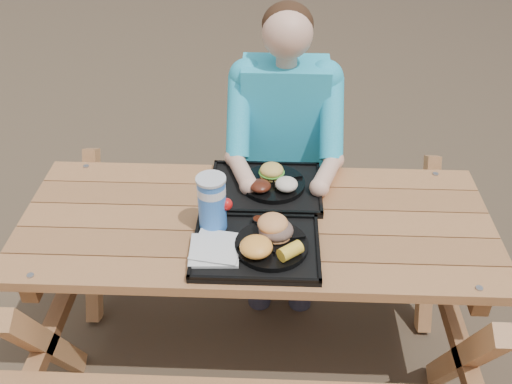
{
  "coord_description": "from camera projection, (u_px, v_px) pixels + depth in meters",
  "views": [
    {
      "loc": [
        0.07,
        -1.69,
        2.11
      ],
      "look_at": [
        0.0,
        0.0,
        0.88
      ],
      "focal_mm": 40.0,
      "sensor_mm": 36.0,
      "label": 1
    }
  ],
  "objects": [
    {
      "name": "tray_far",
      "position": [
        266.0,
        189.0,
        2.32
      ],
      "size": [
        0.45,
        0.35,
        0.02
      ],
      "primitive_type": "cube",
      "color": "black",
      "rests_on": "picnic_table"
    },
    {
      "name": "plate_near",
      "position": [
        272.0,
        245.0,
        2.01
      ],
      "size": [
        0.26,
        0.26,
        0.02
      ],
      "primitive_type": "cylinder",
      "color": "black",
      "rests_on": "tray_near"
    },
    {
      "name": "baked_beans",
      "position": [
        260.0,
        186.0,
        2.25
      ],
      "size": [
        0.09,
        0.09,
        0.04
      ],
      "primitive_type": "ellipsoid",
      "color": "#4B1B0F",
      "rests_on": "plate_far"
    },
    {
      "name": "ground",
      "position": [
        256.0,
        347.0,
        2.61
      ],
      "size": [
        60.0,
        60.0,
        0.0
      ],
      "primitive_type": "plane",
      "color": "#999999",
      "rests_on": "ground"
    },
    {
      "name": "condiment_mustard",
      "position": [
        275.0,
        222.0,
        2.11
      ],
      "size": [
        0.05,
        0.05,
        0.03
      ],
      "primitive_type": "cylinder",
      "color": "yellow",
      "rests_on": "tray_near"
    },
    {
      "name": "condiment_bbq",
      "position": [
        258.0,
        221.0,
        2.11
      ],
      "size": [
        0.05,
        0.05,
        0.03
      ],
      "primitive_type": "cylinder",
      "color": "#330F05",
      "rests_on": "tray_near"
    },
    {
      "name": "tray_near",
      "position": [
        256.0,
        248.0,
        2.02
      ],
      "size": [
        0.45,
        0.35,
        0.02
      ],
      "primitive_type": "cube",
      "color": "black",
      "rests_on": "picnic_table"
    },
    {
      "name": "mac_cheese",
      "position": [
        256.0,
        247.0,
        1.94
      ],
      "size": [
        0.11,
        0.11,
        0.06
      ],
      "primitive_type": "ellipsoid",
      "color": "#FFAC43",
      "rests_on": "plate_near"
    },
    {
      "name": "sandwich",
      "position": [
        276.0,
        222.0,
        2.0
      ],
      "size": [
        0.12,
        0.12,
        0.12
      ],
      "primitive_type": null,
      "color": "#E69251",
      "rests_on": "plate_near"
    },
    {
      "name": "cutlery_far",
      "position": [
        222.0,
        185.0,
        2.31
      ],
      "size": [
        0.04,
        0.16,
        0.01
      ],
      "primitive_type": "cube",
      "rotation": [
        0.0,
        0.0,
        0.05
      ],
      "color": "black",
      "rests_on": "tray_far"
    },
    {
      "name": "soda_cup",
      "position": [
        212.0,
        204.0,
        2.05
      ],
      "size": [
        0.1,
        0.1,
        0.21
      ],
      "primitive_type": "cylinder",
      "color": "blue",
      "rests_on": "tray_near"
    },
    {
      "name": "burger",
      "position": [
        272.0,
        167.0,
        2.31
      ],
      "size": [
        0.1,
        0.1,
        0.09
      ],
      "primitive_type": null,
      "color": "gold",
      "rests_on": "plate_far"
    },
    {
      "name": "picnic_table",
      "position": [
        256.0,
        289.0,
        2.39
      ],
      "size": [
        1.8,
        1.49,
        0.75
      ],
      "primitive_type": null,
      "color": "#999999",
      "rests_on": "ground"
    },
    {
      "name": "plate_far",
      "position": [
        273.0,
        184.0,
        2.31
      ],
      "size": [
        0.26,
        0.26,
        0.02
      ],
      "primitive_type": "cylinder",
      "color": "black",
      "rests_on": "tray_far"
    },
    {
      "name": "diner",
      "position": [
        283.0,
        162.0,
        2.7
      ],
      "size": [
        0.48,
        0.84,
        1.28
      ],
      "primitive_type": null,
      "color": "#1A94BA",
      "rests_on": "ground"
    },
    {
      "name": "potato_salad",
      "position": [
        286.0,
        184.0,
        2.25
      ],
      "size": [
        0.09,
        0.09,
        0.05
      ],
      "primitive_type": "ellipsoid",
      "color": "beige",
      "rests_on": "plate_far"
    },
    {
      "name": "corn_cob",
      "position": [
        290.0,
        251.0,
        1.93
      ],
      "size": [
        0.12,
        0.12,
        0.05
      ],
      "primitive_type": null,
      "rotation": [
        0.0,
        0.0,
        0.68
      ],
      "color": "yellow",
      "rests_on": "plate_near"
    },
    {
      "name": "napkin_stack",
      "position": [
        214.0,
        249.0,
        1.99
      ],
      "size": [
        0.18,
        0.18,
        0.02
      ],
      "primitive_type": "cube",
      "rotation": [
        0.0,
        0.0,
        0.05
      ],
      "color": "silver",
      "rests_on": "tray_near"
    }
  ]
}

